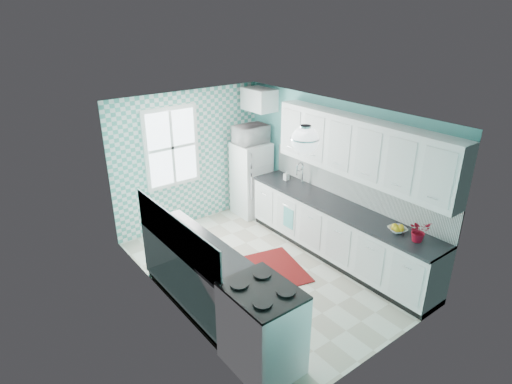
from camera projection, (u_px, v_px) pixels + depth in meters
floor at (263, 271)px, 6.73m from camera, size 3.00×4.40×0.02m
ceiling at (264, 113)px, 5.73m from camera, size 3.00×4.40×0.02m
wall_back at (189, 159)px, 7.84m from camera, size 3.00×0.02×2.50m
wall_front at (390, 265)px, 4.62m from camera, size 3.00×0.02×2.50m
wall_left at (170, 228)px, 5.39m from camera, size 0.02×4.40×2.50m
wall_right at (335, 175)px, 7.08m from camera, size 0.02×4.40×2.50m
accent_wall at (190, 159)px, 7.83m from camera, size 3.00×0.01×2.50m
window at (172, 147)px, 7.49m from camera, size 1.04×0.05×1.44m
backsplash_right at (353, 186)px, 6.79m from camera, size 0.02×3.60×0.51m
backsplash_left at (175, 234)px, 5.37m from camera, size 0.02×2.15×0.51m
upper_cabinets_right at (360, 149)px, 6.28m from camera, size 0.33×3.20×0.90m
upper_cabinet_fridge at (258, 99)px, 7.89m from camera, size 0.40×0.74×0.40m
ceiling_light at (305, 140)px, 5.22m from camera, size 0.34×0.34×0.35m
base_cabinets_right at (337, 233)px, 6.93m from camera, size 0.60×3.60×0.90m
countertop_right at (338, 207)px, 6.73m from camera, size 0.63×3.60×0.04m
base_cabinets_left at (198, 275)px, 5.83m from camera, size 0.60×2.15×0.90m
countertop_left at (197, 245)px, 5.65m from camera, size 0.63×2.15×0.04m
fridge at (251, 179)px, 8.36m from camera, size 0.63×0.63×1.45m
stove at (262, 327)px, 4.76m from camera, size 0.68×0.86×1.03m
sink at (295, 186)px, 7.48m from camera, size 0.46×0.39×0.53m
rug at (276, 269)px, 6.76m from camera, size 1.00×1.24×0.02m
dish_towel at (288, 218)px, 7.35m from camera, size 0.06×0.24×0.36m
fruit_bowl at (397, 230)px, 5.93m from camera, size 0.31×0.31×0.06m
potted_plant at (419, 231)px, 5.65m from camera, size 0.34×0.32×0.30m
soap_bottle at (286, 175)px, 7.69m from camera, size 0.08×0.08×0.18m
microwave at (251, 134)px, 8.00m from camera, size 0.62×0.43×0.34m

